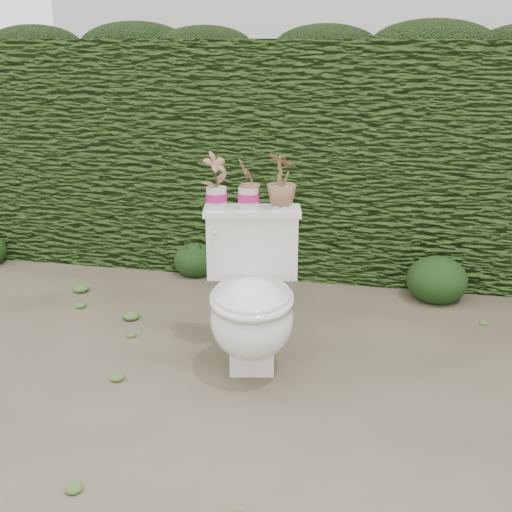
% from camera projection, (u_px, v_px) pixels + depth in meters
% --- Properties ---
extents(ground, '(60.00, 60.00, 0.00)m').
position_uv_depth(ground, '(275.00, 354.00, 3.43)').
color(ground, '#70674D').
rests_on(ground, ground).
extents(hedge, '(8.00, 1.00, 1.60)m').
position_uv_depth(hedge, '(315.00, 155.00, 4.66)').
color(hedge, '#385B1E').
rests_on(hedge, ground).
extents(house_wall, '(8.00, 3.50, 4.00)m').
position_uv_depth(house_wall, '(405.00, 5.00, 8.23)').
color(house_wall, silver).
rests_on(house_wall, ground).
extents(toilet, '(0.58, 0.75, 0.78)m').
position_uv_depth(toilet, '(252.00, 302.00, 3.21)').
color(toilet, silver).
rests_on(toilet, ground).
extents(potted_plant_left, '(0.16, 0.18, 0.28)m').
position_uv_depth(potted_plant_left, '(216.00, 182.00, 3.25)').
color(potted_plant_left, '#407B26').
rests_on(potted_plant_left, toilet).
extents(potted_plant_center, '(0.14, 0.16, 0.24)m').
position_uv_depth(potted_plant_center, '(248.00, 185.00, 3.26)').
color(potted_plant_center, '#407B26').
rests_on(potted_plant_center, toilet).
extents(potted_plant_right, '(0.21, 0.21, 0.27)m').
position_uv_depth(potted_plant_right, '(281.00, 182.00, 3.25)').
color(potted_plant_right, '#407B26').
rests_on(potted_plant_right, toilet).
extents(liriope_clump_1, '(0.32, 0.32, 0.26)m').
position_uv_depth(liriope_clump_1, '(196.00, 256.00, 4.58)').
color(liriope_clump_1, '#203C15').
rests_on(liriope_clump_1, ground).
extents(liriope_clump_2, '(0.39, 0.39, 0.31)m').
position_uv_depth(liriope_clump_2, '(437.00, 276.00, 4.12)').
color(liriope_clump_2, '#203C15').
rests_on(liriope_clump_2, ground).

